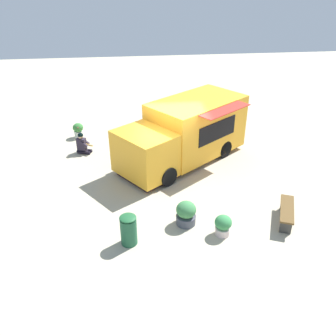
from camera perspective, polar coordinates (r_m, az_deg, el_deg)
ground_plane at (r=13.81m, az=0.71°, el=-0.68°), size 40.00×40.00×0.00m
food_truck at (r=14.25m, az=2.71°, el=5.43°), size 5.63×4.98×2.38m
person_customer at (r=15.52m, az=-13.45°, el=3.60°), size 0.80×0.58×0.91m
planter_flowering_near at (r=10.74m, az=8.73°, el=-8.94°), size 0.50×0.50×0.66m
planter_flowering_far at (r=17.01m, az=-14.06°, el=5.90°), size 0.47×0.47×0.68m
planter_flowering_side at (r=11.01m, az=2.89°, el=-7.19°), size 0.62×0.62×0.78m
plaza_bench at (r=11.70m, az=18.33°, el=-6.56°), size 0.95×1.52×0.49m
trash_bin at (r=10.30m, az=-6.28°, el=-9.71°), size 0.48×0.48×0.95m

